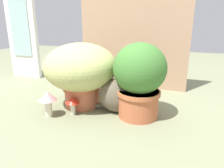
% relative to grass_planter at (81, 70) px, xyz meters
% --- Properties ---
extents(ground_plane, '(6.00, 6.00, 0.00)m').
position_rel_grass_planter_xyz_m(ground_plane, '(0.06, -0.04, -0.25)').
color(ground_plane, gray).
extents(cardboard_backdrop, '(0.92, 0.03, 0.94)m').
position_rel_grass_planter_xyz_m(cardboard_backdrop, '(0.21, 0.54, 0.22)').
color(cardboard_backdrop, tan).
rests_on(cardboard_backdrop, ground).
extents(window_panel_white, '(0.33, 0.05, 0.96)m').
position_rel_grass_planter_xyz_m(window_panel_white, '(-0.90, 0.50, 0.24)').
color(window_panel_white, white).
rests_on(window_panel_white, ground).
extents(grass_planter, '(0.48, 0.48, 0.42)m').
position_rel_grass_planter_xyz_m(grass_planter, '(0.00, 0.00, 0.00)').
color(grass_planter, '#C46647').
rests_on(grass_planter, ground).
extents(leafy_planter, '(0.31, 0.31, 0.44)m').
position_rel_grass_planter_xyz_m(leafy_planter, '(0.40, -0.04, -0.01)').
color(leafy_planter, '#B9603C').
rests_on(leafy_planter, ground).
extents(cat, '(0.39, 0.23, 0.32)m').
position_rel_grass_planter_xyz_m(cat, '(0.29, -0.01, -0.13)').
color(cat, brown).
rests_on(cat, ground).
extents(mushroom_ornament_pink, '(0.11, 0.11, 0.16)m').
position_rel_grass_planter_xyz_m(mushroom_ornament_pink, '(-0.11, -0.22, -0.14)').
color(mushroom_ornament_pink, '#ECE2C9').
rests_on(mushroom_ornament_pink, ground).
extents(mushroom_ornament_red, '(0.09, 0.09, 0.11)m').
position_rel_grass_planter_xyz_m(mushroom_ornament_red, '(0.01, -0.15, -0.17)').
color(mushroom_ornament_red, silver).
rests_on(mushroom_ornament_red, ground).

